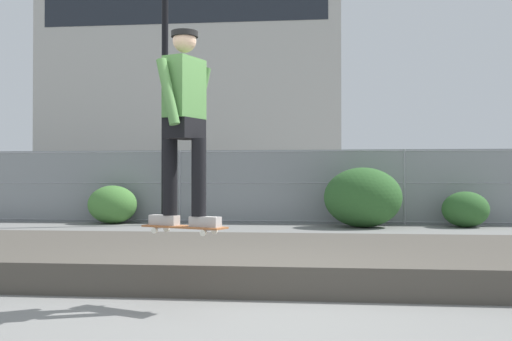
# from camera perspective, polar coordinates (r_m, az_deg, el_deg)

# --- Properties ---
(ground_plane) EXTENTS (120.00, 120.00, 0.00)m
(ground_plane) POSITION_cam_1_polar(r_m,az_deg,el_deg) (5.41, -2.28, -12.96)
(ground_plane) COLOR slate
(gravel_berm) EXTENTS (12.41, 3.48, 0.32)m
(gravel_berm) POSITION_cam_1_polar(r_m,az_deg,el_deg) (7.44, 0.13, -8.35)
(gravel_berm) COLOR #4C473F
(gravel_berm) RESTS_ON ground_plane
(skateboard) EXTENTS (0.82, 0.48, 0.07)m
(skateboard) POSITION_cam_1_polar(r_m,az_deg,el_deg) (5.38, -6.83, -5.39)
(skateboard) COLOR #9E5B33
(skater) EXTENTS (0.71, 0.62, 1.75)m
(skater) POSITION_cam_1_polar(r_m,az_deg,el_deg) (5.39, -6.82, 5.38)
(skater) COLOR #B2ADA8
(skater) RESTS_ON skateboard
(chain_fence) EXTENTS (16.96, 0.06, 1.85)m
(chain_fence) POSITION_cam_1_polar(r_m,az_deg,el_deg) (15.04, 3.22, -1.52)
(chain_fence) COLOR gray
(chain_fence) RESTS_ON ground_plane
(street_lamp) EXTENTS (0.44, 0.44, 6.31)m
(street_lamp) POSITION_cam_1_polar(r_m,az_deg,el_deg) (14.98, -8.65, 10.16)
(street_lamp) COLOR black
(street_lamp) RESTS_ON ground_plane
(parked_car_near) EXTENTS (4.42, 1.99, 1.66)m
(parked_car_near) POSITION_cam_1_polar(r_m,az_deg,el_deg) (19.12, -5.16, -1.62)
(parked_car_near) COLOR silver
(parked_car_near) RESTS_ON ground_plane
(parked_car_mid) EXTENTS (4.51, 2.17, 1.66)m
(parked_car_mid) POSITION_cam_1_polar(r_m,az_deg,el_deg) (18.57, 11.31, -1.64)
(parked_car_mid) COLOR maroon
(parked_car_mid) RESTS_ON ground_plane
(library_building) EXTENTS (26.42, 11.24, 24.83)m
(library_building) POSITION_cam_1_polar(r_m,az_deg,el_deg) (57.22, -5.67, 10.67)
(library_building) COLOR #B2AFA8
(library_building) RESTS_ON ground_plane
(shrub_left) EXTENTS (1.24, 1.01, 0.96)m
(shrub_left) POSITION_cam_1_polar(r_m,az_deg,el_deg) (15.45, -13.49, -3.16)
(shrub_left) COLOR #477F38
(shrub_left) RESTS_ON ground_plane
(shrub_center) EXTENTS (1.80, 1.47, 1.39)m
(shrub_center) POSITION_cam_1_polar(r_m,az_deg,el_deg) (14.10, 10.12, -2.53)
(shrub_center) COLOR #2D5B28
(shrub_center) RESTS_ON ground_plane
(shrub_right) EXTENTS (1.08, 0.88, 0.83)m
(shrub_right) POSITION_cam_1_polar(r_m,az_deg,el_deg) (14.73, 19.29, -3.51)
(shrub_right) COLOR #2D5B28
(shrub_right) RESTS_ON ground_plane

